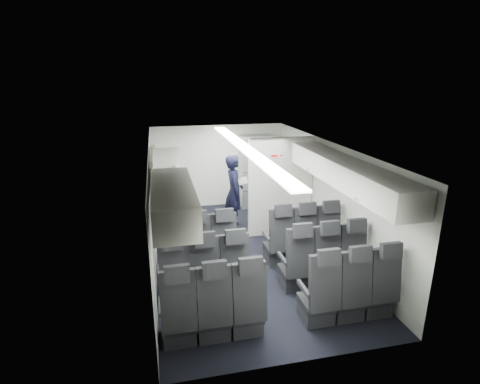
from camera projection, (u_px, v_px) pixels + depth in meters
name	position (u px, v px, depth m)	size (l,w,h in m)	color
cabin_shell	(245.00, 199.00, 7.05)	(3.41, 6.01, 2.16)	black
seat_row_front	(251.00, 246.00, 6.77)	(3.33, 0.56, 1.24)	black
seat_row_mid	(265.00, 270.00, 5.93)	(3.33, 0.56, 1.24)	black
seat_row_rear	(284.00, 303.00, 5.09)	(3.33, 0.56, 1.24)	black
overhead_bin_left_rear	(173.00, 201.00, 4.68)	(0.53, 1.80, 0.40)	white
overhead_bin_left_front_open	(165.00, 176.00, 6.33)	(0.64, 1.70, 0.72)	#9E9E93
overhead_bin_right_rear	(374.00, 187.00, 5.26)	(0.53, 1.80, 0.40)	white
overhead_bin_right_front	(322.00, 161.00, 6.89)	(0.53, 1.70, 0.40)	white
bulkhead_partition	(280.00, 187.00, 8.02)	(1.40, 0.15, 2.13)	silver
galley_unit	(256.00, 171.00, 9.84)	(0.85, 0.52, 1.90)	#939399
boarding_door	(156.00, 190.00, 8.20)	(0.12, 1.27, 1.86)	silver
flight_attendant	(234.00, 192.00, 8.42)	(0.62, 0.41, 1.70)	black
carry_on_bag	(169.00, 178.00, 5.94)	(0.38, 0.27, 0.23)	black
papers	(243.00, 181.00, 8.34)	(0.20, 0.02, 0.14)	white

